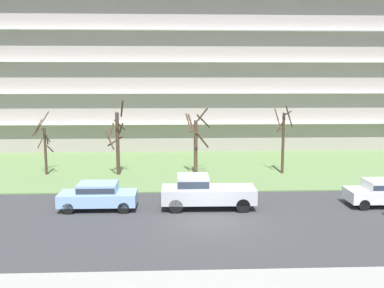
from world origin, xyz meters
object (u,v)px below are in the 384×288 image
(tree_left, at_px, (117,140))
(tree_center, at_px, (196,141))
(tree_far_left, at_px, (45,146))
(tree_right, at_px, (283,139))
(pickup_silver_center_left, at_px, (204,191))
(sedan_white_near_left, at_px, (384,192))
(sedan_blue_center_right, at_px, (98,195))

(tree_left, bearing_deg, tree_center, -1.66)
(tree_far_left, height_order, tree_right, tree_right)
(tree_center, bearing_deg, pickup_silver_center_left, -89.85)
(tree_center, xyz_separation_m, sedan_white_near_left, (10.70, -8.74, -1.83))
(tree_right, xyz_separation_m, pickup_silver_center_left, (-6.82, -8.82, -1.82))
(tree_center, distance_m, sedan_white_near_left, 13.94)
(sedan_blue_center_right, bearing_deg, tree_right, -145.64)
(sedan_white_near_left, height_order, pickup_silver_center_left, pickup_silver_center_left)
(tree_left, xyz_separation_m, sedan_blue_center_right, (0.02, -8.92, -1.89))
(sedan_blue_center_right, bearing_deg, tree_center, -124.85)
(tree_right, bearing_deg, tree_center, -179.29)
(tree_left, distance_m, sedan_white_near_left, 19.13)
(tree_left, height_order, sedan_blue_center_right, tree_left)
(tree_right, relative_size, pickup_silver_center_left, 1.01)
(sedan_white_near_left, distance_m, pickup_silver_center_left, 10.68)
(tree_right, relative_size, sedan_blue_center_right, 1.24)
(tree_right, distance_m, sedan_white_near_left, 9.83)
(tree_center, xyz_separation_m, sedan_blue_center_right, (-6.10, -8.74, -1.83))
(tree_left, height_order, tree_right, tree_left)
(tree_far_left, height_order, sedan_blue_center_right, tree_far_left)
(tree_left, relative_size, pickup_silver_center_left, 1.08)
(tree_center, distance_m, tree_right, 6.84)
(sedan_white_near_left, bearing_deg, tree_center, -39.05)
(tree_left, bearing_deg, tree_far_left, 177.26)
(tree_left, relative_size, sedan_white_near_left, 1.33)
(tree_far_left, height_order, pickup_silver_center_left, tree_far_left)
(tree_left, relative_size, tree_right, 1.07)
(tree_far_left, distance_m, pickup_silver_center_left, 15.01)
(tree_center, height_order, sedan_blue_center_right, tree_center)
(tree_right, height_order, pickup_silver_center_left, tree_right)
(tree_far_left, relative_size, tree_left, 0.85)
(tree_left, relative_size, tree_center, 1.11)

